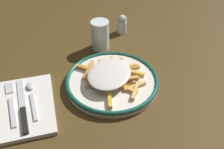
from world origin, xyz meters
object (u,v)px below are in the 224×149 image
object	(u,v)px
fries_heap	(111,74)
spoon	(31,94)
napkin	(23,107)
fork	(11,103)
knife	(23,109)
plate	(112,81)
water_glass	(100,35)
salt_shaker	(122,24)

from	to	relation	value
fries_heap	spoon	world-z (taller)	fries_heap
napkin	fork	distance (m)	0.03
knife	fork	bearing A→B (deg)	135.58
fries_heap	spoon	size ratio (longest dim) A/B	1.43
plate	fries_heap	xyz separation A→B (m)	(-0.00, 0.01, 0.02)
spoon	water_glass	size ratio (longest dim) A/B	1.45
fork	water_glass	distance (m)	0.38
plate	salt_shaker	xyz separation A→B (m)	(0.11, 0.29, 0.02)
fries_heap	salt_shaker	size ratio (longest dim) A/B	2.95
napkin	water_glass	distance (m)	0.36
fork	spoon	size ratio (longest dim) A/B	1.16
plate	fries_heap	size ratio (longest dim) A/B	1.29
fries_heap	napkin	size ratio (longest dim) A/B	0.95
knife	water_glass	world-z (taller)	water_glass
napkin	knife	distance (m)	0.02
napkin	fork	world-z (taller)	fork
fries_heap	fork	xyz separation A→B (m)	(-0.29, -0.03, -0.02)
fork	salt_shaker	size ratio (longest dim) A/B	2.39
napkin	fork	xyz separation A→B (m)	(-0.03, 0.01, 0.01)
plate	fries_heap	bearing A→B (deg)	117.31
plate	water_glass	distance (m)	0.21
plate	fries_heap	world-z (taller)	fries_heap
water_glass	napkin	bearing A→B (deg)	-138.24
plate	salt_shaker	distance (m)	0.31
spoon	salt_shaker	distance (m)	0.46
fork	knife	size ratio (longest dim) A/B	0.84
spoon	plate	bearing A→B (deg)	0.75
plate	spoon	xyz separation A→B (m)	(-0.24, -0.00, 0.00)
spoon	salt_shaker	xyz separation A→B (m)	(0.35, 0.29, 0.02)
fork	salt_shaker	xyz separation A→B (m)	(0.40, 0.31, 0.02)
fries_heap	salt_shaker	distance (m)	0.30
fries_heap	knife	size ratio (longest dim) A/B	1.04
napkin	knife	world-z (taller)	knife
napkin	salt_shaker	xyz separation A→B (m)	(0.37, 0.33, 0.03)
plate	knife	size ratio (longest dim) A/B	1.34
knife	spoon	distance (m)	0.06
water_glass	plate	bearing A→B (deg)	-92.07
fries_heap	spoon	bearing A→B (deg)	-177.80
fries_heap	napkin	bearing A→B (deg)	-170.39
water_glass	salt_shaker	world-z (taller)	water_glass
spoon	napkin	bearing A→B (deg)	-125.03
plate	salt_shaker	world-z (taller)	salt_shaker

